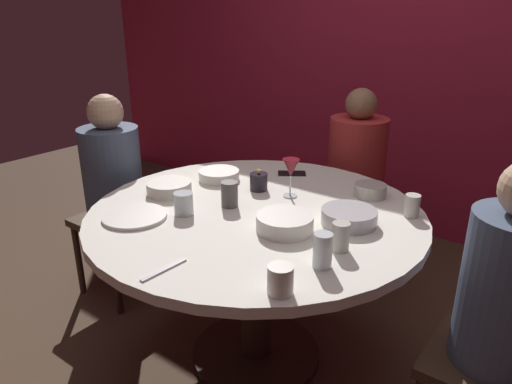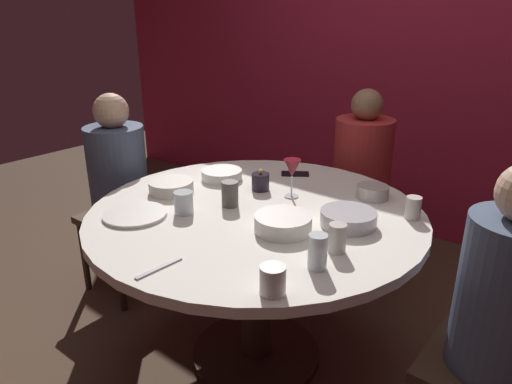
# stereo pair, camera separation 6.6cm
# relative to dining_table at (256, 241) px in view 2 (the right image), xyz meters

# --- Properties ---
(ground_plane) EXTENTS (8.00, 8.00, 0.00)m
(ground_plane) POSITION_rel_dining_table_xyz_m (0.00, 0.00, -0.61)
(ground_plane) COLOR #4C3828
(back_wall) EXTENTS (6.00, 0.10, 2.60)m
(back_wall) POSITION_rel_dining_table_xyz_m (0.00, 1.84, 0.69)
(back_wall) COLOR maroon
(back_wall) RESTS_ON ground
(dining_table) EXTENTS (1.41, 1.41, 0.76)m
(dining_table) POSITION_rel_dining_table_xyz_m (0.00, 0.00, 0.00)
(dining_table) COLOR silver
(dining_table) RESTS_ON ground
(seated_diner_left) EXTENTS (0.40, 0.40, 1.15)m
(seated_diner_left) POSITION_rel_dining_table_xyz_m (-0.96, 0.00, 0.10)
(seated_diner_left) COLOR #3F2D1E
(seated_diner_left) RESTS_ON ground
(seated_diner_back) EXTENTS (0.40, 0.40, 1.14)m
(seated_diner_back) POSITION_rel_dining_table_xyz_m (0.00, 0.98, 0.10)
(seated_diner_back) COLOR #3F2D1E
(seated_diner_back) RESTS_ON ground
(seated_diner_right) EXTENTS (0.40, 0.40, 1.15)m
(seated_diner_right) POSITION_rel_dining_table_xyz_m (0.97, 0.00, 0.10)
(seated_diner_right) COLOR #3F2D1E
(seated_diner_right) RESTS_ON ground
(candle_holder) EXTENTS (0.08, 0.08, 0.10)m
(candle_holder) POSITION_rel_dining_table_xyz_m (-0.13, 0.20, 0.19)
(candle_holder) COLOR black
(candle_holder) RESTS_ON dining_table
(wine_glass) EXTENTS (0.08, 0.08, 0.18)m
(wine_glass) POSITION_rel_dining_table_xyz_m (0.03, 0.21, 0.27)
(wine_glass) COLOR silver
(wine_glass) RESTS_ON dining_table
(dinner_plate) EXTENTS (0.26, 0.26, 0.01)m
(dinner_plate) POSITION_rel_dining_table_xyz_m (-0.35, -0.36, 0.15)
(dinner_plate) COLOR silver
(dinner_plate) RESTS_ON dining_table
(cell_phone) EXTENTS (0.15, 0.14, 0.01)m
(cell_phone) POSITION_rel_dining_table_xyz_m (-0.13, 0.48, 0.15)
(cell_phone) COLOR black
(cell_phone) RESTS_ON dining_table
(bowl_serving_large) EXTENTS (0.22, 0.22, 0.06)m
(bowl_serving_large) POSITION_rel_dining_table_xyz_m (0.38, 0.10, 0.18)
(bowl_serving_large) COLOR #B7B7BC
(bowl_serving_large) RESTS_ON dining_table
(bowl_salad_center) EXTENTS (0.14, 0.14, 0.06)m
(bowl_salad_center) POSITION_rel_dining_table_xyz_m (0.32, 0.43, 0.17)
(bowl_salad_center) COLOR #B2ADA3
(bowl_salad_center) RESTS_ON dining_table
(bowl_small_white) EXTENTS (0.20, 0.20, 0.05)m
(bowl_small_white) POSITION_rel_dining_table_xyz_m (-0.37, 0.20, 0.17)
(bowl_small_white) COLOR silver
(bowl_small_white) RESTS_ON dining_table
(bowl_sauce_side) EXTENTS (0.21, 0.21, 0.05)m
(bowl_sauce_side) POSITION_rel_dining_table_xyz_m (-0.44, -0.08, 0.17)
(bowl_sauce_side) COLOR beige
(bowl_sauce_side) RESTS_ON dining_table
(bowl_rice_portion) EXTENTS (0.22, 0.22, 0.06)m
(bowl_rice_portion) POSITION_rel_dining_table_xyz_m (0.21, -0.09, 0.18)
(bowl_rice_portion) COLOR silver
(bowl_rice_portion) RESTS_ON dining_table
(cup_near_candle) EXTENTS (0.06, 0.06, 0.10)m
(cup_near_candle) POSITION_rel_dining_table_xyz_m (0.45, -0.11, 0.20)
(cup_near_candle) COLOR #B2ADA3
(cup_near_candle) RESTS_ON dining_table
(cup_by_left_diner) EXTENTS (0.08, 0.08, 0.09)m
(cup_by_left_diner) POSITION_rel_dining_table_xyz_m (-0.21, -0.21, 0.19)
(cup_by_left_diner) COLOR silver
(cup_by_left_diner) RESTS_ON dining_table
(cup_by_right_diner) EXTENTS (0.08, 0.08, 0.09)m
(cup_by_right_diner) POSITION_rel_dining_table_xyz_m (0.43, -0.46, 0.19)
(cup_by_right_diner) COLOR silver
(cup_by_right_diner) RESTS_ON dining_table
(cup_center_front) EXTENTS (0.06, 0.06, 0.09)m
(cup_center_front) POSITION_rel_dining_table_xyz_m (0.55, 0.32, 0.19)
(cup_center_front) COLOR beige
(cup_center_front) RESTS_ON dining_table
(cup_far_edge) EXTENTS (0.07, 0.07, 0.11)m
(cup_far_edge) POSITION_rel_dining_table_xyz_m (-0.11, -0.04, 0.20)
(cup_far_edge) COLOR #4C4742
(cup_far_edge) RESTS_ON dining_table
(cup_beside_wine) EXTENTS (0.06, 0.06, 0.12)m
(cup_beside_wine) POSITION_rel_dining_table_xyz_m (0.45, -0.25, 0.21)
(cup_beside_wine) COLOR silver
(cup_beside_wine) RESTS_ON dining_table
(fork_near_plate) EXTENTS (0.03, 0.18, 0.01)m
(fork_near_plate) POSITION_rel_dining_table_xyz_m (0.06, -0.58, 0.15)
(fork_near_plate) COLOR #B7B7BC
(fork_near_plate) RESTS_ON dining_table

